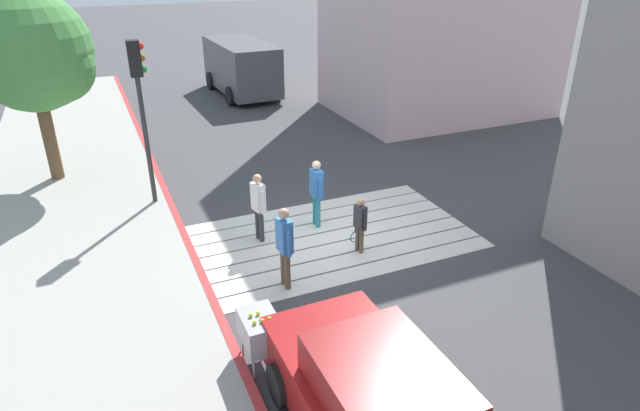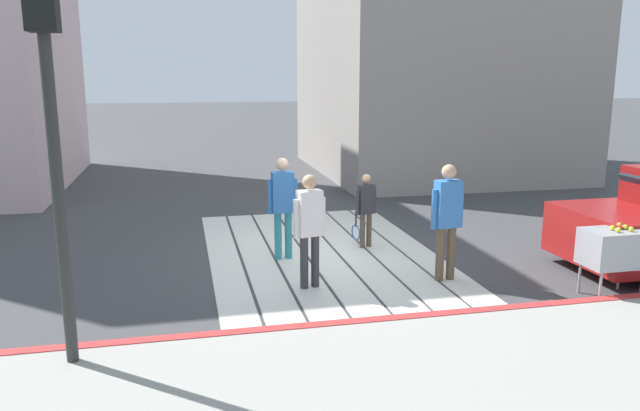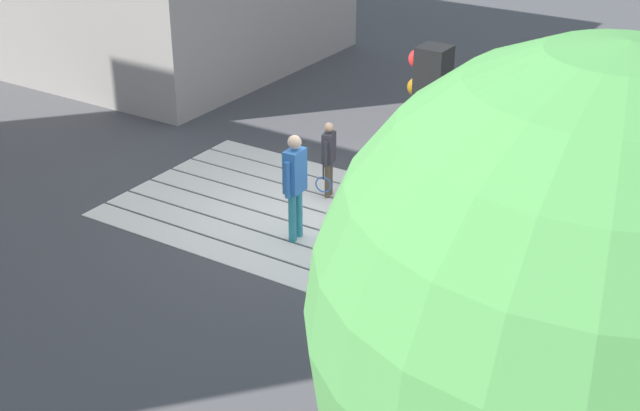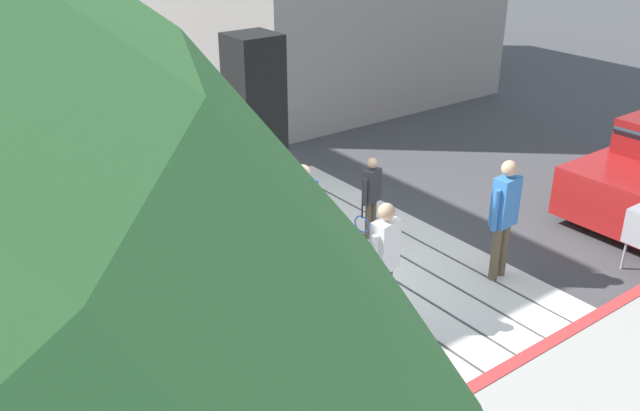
% 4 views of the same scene
% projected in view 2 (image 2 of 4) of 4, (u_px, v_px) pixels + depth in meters
% --- Properties ---
extents(ground_plane, '(120.00, 120.00, 0.00)m').
position_uv_depth(ground_plane, '(321.00, 254.00, 10.59)').
color(ground_plane, '#424244').
extents(crosswalk_stripes, '(6.40, 3.80, 0.01)m').
position_uv_depth(crosswalk_stripes, '(321.00, 254.00, 10.58)').
color(crosswalk_stripes, silver).
rests_on(crosswalk_stripes, ground).
extents(curb_painted, '(0.16, 40.00, 0.13)m').
position_uv_depth(curb_painted, '(381.00, 323.00, 7.47)').
color(curb_painted, '#BC3333').
rests_on(curb_painted, ground).
extents(building_far_south, '(8.00, 7.04, 7.53)m').
position_uv_depth(building_far_south, '(432.00, 50.00, 19.09)').
color(building_far_south, gray).
rests_on(building_far_south, ground).
extents(traffic_light_corner, '(0.39, 0.28, 4.24)m').
position_uv_depth(traffic_light_corner, '(48.00, 72.00, 5.79)').
color(traffic_light_corner, '#2D2D2D').
rests_on(traffic_light_corner, ground).
extents(tennis_ball_cart, '(0.56, 0.80, 1.02)m').
position_uv_depth(tennis_ball_cart, '(613.00, 248.00, 8.42)').
color(tennis_ball_cart, '#99999E').
rests_on(tennis_ball_cart, ground).
extents(pedestrian_adult_lead, '(0.23, 0.50, 1.70)m').
position_uv_depth(pedestrian_adult_lead, '(283.00, 201.00, 10.09)').
color(pedestrian_adult_lead, teal).
rests_on(pedestrian_adult_lead, ground).
extents(pedestrian_adult_trailing, '(0.25, 0.51, 1.75)m').
position_uv_depth(pedestrian_adult_trailing, '(447.00, 214.00, 9.02)').
color(pedestrian_adult_trailing, brown).
rests_on(pedestrian_adult_trailing, ground).
extents(pedestrian_adult_side, '(0.27, 0.48, 1.65)m').
position_uv_depth(pedestrian_adult_side, '(310.00, 223.00, 8.70)').
color(pedestrian_adult_side, '#333338').
rests_on(pedestrian_adult_side, ground).
extents(pedestrian_child_with_racket, '(0.28, 0.43, 1.32)m').
position_uv_depth(pedestrian_child_with_racket, '(366.00, 207.00, 10.83)').
color(pedestrian_child_with_racket, brown).
rests_on(pedestrian_child_with_racket, ground).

